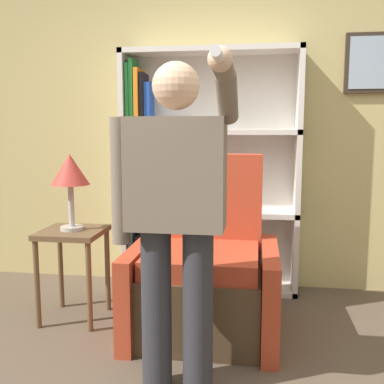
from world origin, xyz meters
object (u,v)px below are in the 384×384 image
(armchair, at_px, (205,275))
(side_table, at_px, (73,247))
(bookcase, at_px, (192,174))
(person_standing, at_px, (176,208))
(table_lamp, at_px, (70,173))

(armchair, distance_m, side_table, 0.92)
(bookcase, relative_size, person_standing, 1.19)
(person_standing, bearing_deg, table_lamp, 138.78)
(side_table, distance_m, table_lamp, 0.51)
(person_standing, distance_m, table_lamp, 1.14)
(table_lamp, bearing_deg, side_table, 180.00)
(bookcase, bearing_deg, person_standing, -84.48)
(bookcase, distance_m, person_standing, 1.50)
(person_standing, height_order, table_lamp, person_standing)
(person_standing, height_order, side_table, person_standing)
(armchair, distance_m, person_standing, 0.92)
(armchair, bearing_deg, bookcase, 104.56)
(bookcase, distance_m, side_table, 1.12)
(armchair, distance_m, table_lamp, 1.12)
(person_standing, xyz_separation_m, side_table, (-0.85, 0.75, -0.43))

